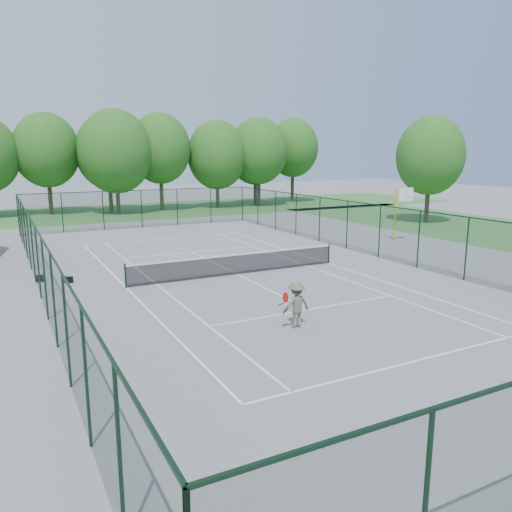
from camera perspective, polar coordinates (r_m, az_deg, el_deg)
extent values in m
plane|color=gray|center=(24.75, -2.13, -2.12)|extent=(140.00, 140.00, 0.00)
cube|color=#417C39|center=(53.07, -16.18, 4.84)|extent=(80.00, 16.00, 0.01)
cube|color=#417C39|center=(43.24, 25.42, 2.71)|extent=(14.00, 40.00, 0.01)
cube|color=white|center=(35.64, -10.34, 1.97)|extent=(10.97, 0.08, 0.01)
cube|color=white|center=(15.39, 17.57, -11.41)|extent=(10.97, 0.08, 0.01)
cube|color=white|center=(30.52, -7.28, 0.45)|extent=(8.23, 0.08, 0.01)
cube|color=white|center=(19.37, 6.04, -6.10)|extent=(8.23, 0.08, 0.01)
cube|color=white|center=(27.47, 8.26, -0.83)|extent=(0.08, 23.77, 0.01)
cube|color=white|center=(23.02, -14.59, -3.54)|extent=(0.08, 23.77, 0.01)
cube|color=white|center=(26.71, 5.87, -1.13)|extent=(0.08, 23.77, 0.01)
cube|color=white|center=(23.35, -11.32, -3.18)|extent=(0.08, 23.77, 0.01)
cube|color=white|center=(24.75, -2.13, -2.11)|extent=(0.08, 12.80, 0.01)
cylinder|color=black|center=(22.89, -14.70, -2.22)|extent=(0.08, 0.08, 1.10)
cylinder|color=black|center=(27.37, 8.32, 0.29)|extent=(0.08, 0.08, 1.10)
cube|color=black|center=(24.63, -2.14, -0.99)|extent=(11.00, 0.02, 0.96)
cube|color=white|center=(24.53, -2.15, 0.15)|extent=(11.00, 0.05, 0.07)
cube|color=#1A3421|center=(41.28, -12.95, 5.27)|extent=(18.00, 0.02, 3.00)
cube|color=#1A3421|center=(29.37, 13.94, 2.72)|extent=(0.02, 36.00, 3.00)
cube|color=#1A3421|center=(22.22, -23.64, -0.73)|extent=(0.02, 36.00, 3.00)
cube|color=black|center=(41.14, -13.05, 7.34)|extent=(18.00, 0.05, 0.05)
cube|color=black|center=(29.18, 14.09, 5.63)|extent=(0.05, 36.00, 0.05)
cube|color=black|center=(21.97, -23.96, 3.09)|extent=(0.05, 36.00, 0.05)
cylinder|color=#443623|center=(52.88, -16.31, 7.09)|extent=(0.40, 0.40, 4.20)
ellipsoid|color=#316E22|center=(52.75, -16.56, 11.32)|extent=(6.40, 6.40, 7.40)
cylinder|color=#443623|center=(58.37, -0.09, 7.95)|extent=(0.40, 0.40, 4.20)
ellipsoid|color=#316E22|center=(58.25, -0.09, 11.78)|extent=(6.40, 6.40, 7.40)
cylinder|color=yellow|center=(35.53, 15.63, 4.54)|extent=(0.12, 0.12, 3.50)
cube|color=yellow|center=(35.06, 16.28, 7.05)|extent=(0.08, 0.90, 0.08)
cube|color=white|center=(34.75, 16.77, 6.73)|extent=(1.20, 0.05, 0.90)
torus|color=#EE4E04|center=(34.59, 17.03, 6.45)|extent=(0.48, 0.48, 0.02)
cylinder|color=#443623|center=(45.57, 18.99, 6.12)|extent=(0.38, 0.38, 3.97)
ellipsoid|color=#316E22|center=(45.41, 19.30, 10.75)|extent=(5.67, 5.67, 6.62)
cube|color=black|center=(25.38, -23.38, -2.37)|extent=(0.40, 0.24, 0.32)
cube|color=black|center=(24.72, -20.61, -2.55)|extent=(0.41, 0.33, 0.28)
imported|color=#5B6247|center=(17.22, 4.62, -5.56)|extent=(1.06, 0.64, 1.61)
sphere|color=gold|center=(17.98, 6.58, -4.02)|extent=(0.07, 0.07, 0.07)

